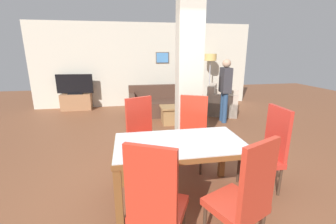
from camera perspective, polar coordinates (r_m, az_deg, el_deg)
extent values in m
plane|color=brown|center=(3.12, 2.83, -20.71)|extent=(18.00, 18.00, 0.00)
cube|color=beige|center=(7.69, -5.83, 11.70)|extent=(7.20, 0.06, 2.70)
cube|color=brown|center=(7.70, -1.43, 13.64)|extent=(0.44, 0.02, 0.36)
cube|color=#4C8CCC|center=(7.69, -1.41, 13.64)|extent=(0.40, 0.01, 0.32)
cube|color=beige|center=(4.12, 5.31, 8.57)|extent=(0.44, 0.33, 2.70)
cube|color=brown|center=(2.39, 5.28, -12.23)|extent=(1.57, 0.06, 0.06)
cube|color=brown|center=(3.12, 1.33, -5.38)|extent=(1.57, 0.06, 0.06)
cube|color=brown|center=(2.69, -13.04, -9.29)|extent=(0.06, 0.76, 0.06)
cube|color=brown|center=(3.00, 17.32, -6.98)|extent=(0.06, 0.76, 0.06)
cube|color=silver|center=(2.74, 3.04, -7.67)|extent=(1.55, 0.86, 0.01)
cube|color=brown|center=(2.55, -12.42, -20.74)|extent=(0.08, 0.08, 0.70)
cube|color=brown|center=(2.86, 19.99, -16.93)|extent=(0.08, 0.08, 0.70)
cube|color=brown|center=(3.21, -11.94, -12.55)|extent=(0.08, 0.08, 0.70)
cube|color=brown|center=(3.47, 13.57, -10.46)|extent=(0.08, 0.08, 0.70)
cube|color=red|center=(2.37, 16.58, -21.75)|extent=(0.61, 0.61, 0.07)
cube|color=red|center=(2.07, 21.93, -15.76)|extent=(0.42, 0.22, 0.68)
cylinder|color=#422E21|center=(2.50, 9.33, -25.81)|extent=(0.04, 0.04, 0.39)
cylinder|color=#422E21|center=(2.72, 15.62, -22.26)|extent=(0.04, 0.04, 0.39)
cube|color=red|center=(2.25, -2.21, -23.41)|extent=(0.62, 0.62, 0.07)
cube|color=red|center=(1.87, -4.42, -18.18)|extent=(0.41, 0.24, 0.68)
cylinder|color=#422E21|center=(2.58, -5.07, -24.05)|extent=(0.04, 0.04, 0.39)
cylinder|color=#422E21|center=(2.50, 3.97, -25.64)|extent=(0.04, 0.04, 0.39)
cube|color=red|center=(3.61, 5.82, -7.66)|extent=(0.61, 0.61, 0.07)
cube|color=red|center=(3.67, 6.53, -1.05)|extent=(0.42, 0.23, 0.68)
cylinder|color=#422E21|center=(3.51, 8.30, -12.59)|extent=(0.04, 0.04, 0.39)
cylinder|color=#422E21|center=(3.57, 2.11, -11.94)|extent=(0.04, 0.04, 0.39)
cylinder|color=#422E21|center=(3.85, 9.05, -10.00)|extent=(0.04, 0.04, 0.39)
cylinder|color=#422E21|center=(3.90, 3.43, -9.46)|extent=(0.04, 0.04, 0.39)
cube|color=red|center=(3.52, -5.57, -8.28)|extent=(0.61, 0.61, 0.07)
cube|color=red|center=(3.56, -7.35, -1.62)|extent=(0.42, 0.23, 0.68)
cylinder|color=#422E21|center=(3.56, -1.21, -12.03)|extent=(0.04, 0.04, 0.39)
cylinder|color=#422E21|center=(3.39, -6.72, -13.65)|extent=(0.04, 0.04, 0.39)
cylinder|color=#422E21|center=(3.85, -4.39, -9.86)|extent=(0.04, 0.04, 0.39)
cylinder|color=#422E21|center=(3.69, -9.57, -11.19)|extent=(0.04, 0.04, 0.39)
cube|color=red|center=(3.29, 22.30, -11.22)|extent=(0.46, 0.46, 0.07)
cube|color=red|center=(3.26, 26.04, -4.72)|extent=(0.05, 0.44, 0.68)
cylinder|color=#422E21|center=(3.16, 20.69, -16.92)|extent=(0.04, 0.04, 0.39)
cylinder|color=#422E21|center=(3.45, 17.45, -13.79)|extent=(0.04, 0.04, 0.39)
cylinder|color=#422E21|center=(3.36, 26.50, -15.59)|extent=(0.04, 0.04, 0.39)
cylinder|color=#422E21|center=(3.63, 22.93, -12.80)|extent=(0.04, 0.04, 0.39)
cube|color=#4C3226|center=(6.64, -0.90, 1.22)|extent=(2.05, 0.88, 0.42)
cube|color=#4C3226|center=(6.89, -1.38, 5.26)|extent=(2.05, 0.18, 0.41)
cube|color=#4C3226|center=(6.82, 6.96, 2.47)|extent=(0.16, 0.88, 0.64)
cube|color=#4C3226|center=(6.53, -9.12, 1.81)|extent=(0.16, 0.88, 0.64)
cube|color=#C3AE99|center=(6.92, 13.72, 1.27)|extent=(1.19, 1.23, 0.40)
cube|color=#C3AE99|center=(6.85, 11.15, 4.94)|extent=(0.60, 0.92, 0.45)
cube|color=#C3AE99|center=(7.28, 14.01, 2.95)|extent=(0.82, 0.52, 0.65)
cube|color=#C3AE99|center=(6.50, 13.54, 1.51)|extent=(0.82, 0.52, 0.65)
cube|color=#9F7546|center=(5.75, 1.07, 1.24)|extent=(0.60, 0.54, 0.04)
cube|color=#9F7546|center=(5.81, 1.06, -0.91)|extent=(0.52, 0.46, 0.41)
cylinder|color=#B2B7BC|center=(5.76, 2.44, 2.47)|extent=(0.06, 0.06, 0.20)
cylinder|color=#B2B7BC|center=(5.73, 2.46, 3.79)|extent=(0.02, 0.02, 0.07)
cylinder|color=#B7B7BC|center=(5.72, 2.46, 4.21)|extent=(0.03, 0.03, 0.01)
cube|color=#A4714B|center=(7.71, -22.20, 2.41)|extent=(0.92, 0.40, 0.51)
cube|color=black|center=(7.66, -22.40, 4.37)|extent=(0.46, 0.24, 0.03)
cube|color=black|center=(7.62, -22.63, 6.65)|extent=(1.10, 0.15, 0.59)
cylinder|color=#B7B7BC|center=(7.91, 10.19, 1.81)|extent=(0.35, 0.35, 0.02)
cylinder|color=#B7B7BC|center=(7.77, 10.45, 7.22)|extent=(0.04, 0.04, 1.49)
cylinder|color=#E5BC66|center=(7.70, 10.77, 13.51)|extent=(0.38, 0.38, 0.22)
cylinder|color=navy|center=(5.99, 14.23, 1.00)|extent=(0.13, 0.13, 0.79)
cylinder|color=navy|center=(6.14, 13.71, 1.40)|extent=(0.13, 0.13, 0.79)
cube|color=#343339|center=(5.94, 14.41, 7.84)|extent=(0.25, 0.40, 0.63)
sphere|color=tan|center=(5.90, 14.69, 11.88)|extent=(0.21, 0.21, 0.21)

